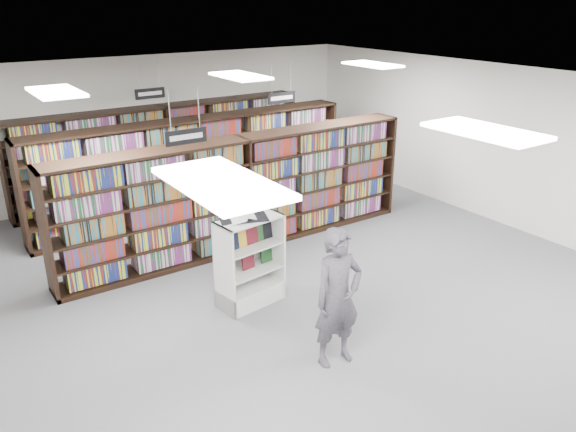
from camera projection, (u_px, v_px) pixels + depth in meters
floor at (307, 288)px, 9.14m from camera, size 12.00×12.00×0.00m
ceiling at (310, 89)px, 7.96m from camera, size 10.00×12.00×0.10m
wall_back at (158, 125)px, 13.17m from camera, size 10.00×0.10×3.20m
wall_right at (511, 148)px, 11.16m from camera, size 0.10×12.00×3.20m
bookshelf_row_near at (244, 193)px, 10.29m from camera, size 7.00×0.60×2.10m
bookshelf_row_mid at (196, 167)px, 11.83m from camera, size 7.00×0.60×2.10m
bookshelf_row_far at (165, 150)px, 13.14m from camera, size 7.00×0.60×2.10m
aisle_sign_left at (186, 135)px, 8.19m from camera, size 0.65×0.02×0.80m
aisle_sign_right at (281, 97)px, 11.30m from camera, size 0.65×0.02×0.80m
aisle_sign_center at (150, 92)px, 11.80m from camera, size 0.65×0.02×0.80m
troffer_front_left at (221, 183)px, 4.10m from camera, size 0.60×1.20×0.04m
troffer_front_center at (485, 131)px, 5.67m from camera, size 0.60×1.20×0.04m
troffer_back_left at (56, 92)px, 7.95m from camera, size 0.60×1.20×0.04m
troffer_back_center at (240, 76)px, 9.52m from camera, size 0.60×1.20×0.04m
troffer_back_right at (372, 65)px, 11.08m from camera, size 0.60×1.20×0.04m
endcap_display at (249, 274)px, 8.56m from camera, size 1.06×0.62×1.40m
open_book at (243, 217)px, 8.17m from camera, size 0.79×0.61×0.13m
shopper at (338, 298)px, 6.99m from camera, size 0.71×0.50×1.85m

